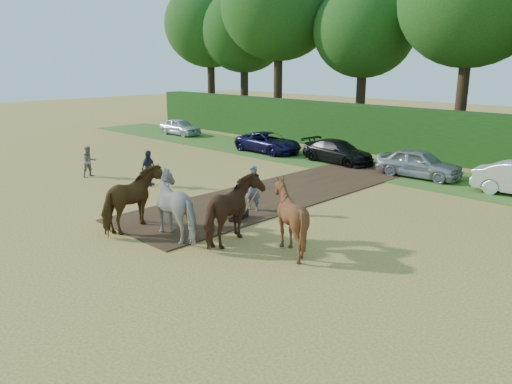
{
  "coord_description": "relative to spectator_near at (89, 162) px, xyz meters",
  "views": [
    {
      "loc": [
        16.04,
        -9.92,
        5.85
      ],
      "look_at": [
        4.24,
        2.02,
        1.4
      ],
      "focal_mm": 35.0,
      "sensor_mm": 36.0,
      "label": 1
    }
  ],
  "objects": [
    {
      "name": "earth_strip",
      "position": [
        9.27,
        5.05,
        -0.77
      ],
      "size": [
        4.5,
        17.0,
        0.05
      ],
      "primitive_type": "cube",
      "color": "#472D1C",
      "rests_on": "ground"
    },
    {
      "name": "plough_team",
      "position": [
        11.51,
        -1.66,
        0.3
      ],
      "size": [
        7.38,
        6.27,
        2.22
      ],
      "color": "brown",
      "rests_on": "ground"
    },
    {
      "name": "ground",
      "position": [
        7.77,
        -1.95,
        -0.8
      ],
      "size": [
        120.0,
        120.0,
        0.0
      ],
      "primitive_type": "plane",
      "color": "gold",
      "rests_on": "ground"
    },
    {
      "name": "hedgerow",
      "position": [
        7.77,
        16.55,
        0.7
      ],
      "size": [
        46.0,
        1.6,
        3.0
      ],
      "primitive_type": "cube",
      "color": "#14380F",
      "rests_on": "ground"
    },
    {
      "name": "grass_verge",
      "position": [
        7.77,
        12.05,
        -0.78
      ],
      "size": [
        50.0,
        5.0,
        0.03
      ],
      "primitive_type": "cube",
      "color": "#38601E",
      "rests_on": "ground"
    },
    {
      "name": "parked_cars",
      "position": [
        10.25,
        11.97,
        -0.1
      ],
      "size": [
        35.69,
        3.15,
        1.49
      ],
      "color": "silver",
      "rests_on": "ground"
    },
    {
      "name": "spectator_near",
      "position": [
        0.0,
        0.0,
        0.0
      ],
      "size": [
        0.64,
        0.8,
        1.59
      ],
      "primitive_type": "imported",
      "rotation": [
        0.0,
        0.0,
        1.52
      ],
      "color": "#B6AA8F",
      "rests_on": "ground"
    },
    {
      "name": "treeline",
      "position": [
        6.08,
        19.74,
        8.18
      ],
      "size": [
        48.7,
        10.6,
        14.21
      ],
      "color": "#382616",
      "rests_on": "ground"
    },
    {
      "name": "spectator_far",
      "position": [
        3.78,
        1.08,
        0.06
      ],
      "size": [
        0.77,
        1.09,
        1.71
      ],
      "primitive_type": "imported",
      "rotation": [
        0.0,
        0.0,
        1.96
      ],
      "color": "#272935",
      "rests_on": "ground"
    }
  ]
}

